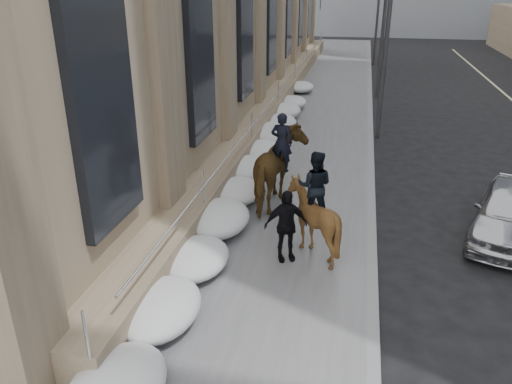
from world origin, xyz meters
The scene contains 11 objects.
ground centered at (0.00, 0.00, 0.00)m, with size 140.00×140.00×0.00m, color black.
sidewalk centered at (0.00, 10.00, 0.06)m, with size 5.00×80.00×0.12m, color #535255.
curb centered at (2.62, 10.00, 0.06)m, with size 0.24×80.00×0.12m, color slate.
streetlight_mid centered at (2.74, 14.00, 4.58)m, with size 1.71×0.24×8.00m.
streetlight_far centered at (2.74, 34.00, 4.58)m, with size 1.71×0.24×8.00m.
traffic_signal centered at (2.07, 22.00, 4.00)m, with size 4.10×0.22×6.00m.
snow_bank centered at (-1.42, 8.11, 0.47)m, with size 1.70×18.10×0.76m.
mounted_horse_left centered at (-0.10, 5.89, 1.30)m, with size 1.43×2.77×2.79m.
mounted_horse_right centered at (1.13, 3.39, 1.16)m, with size 1.45×1.63×2.57m.
pedestrian centered at (0.55, 2.90, 1.01)m, with size 1.04×0.43×1.78m, color black.
car_silver centered at (6.14, 5.40, 0.73)m, with size 1.73×4.30×1.47m, color #98999F.
Camera 1 is at (1.98, -7.46, 6.37)m, focal length 35.00 mm.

